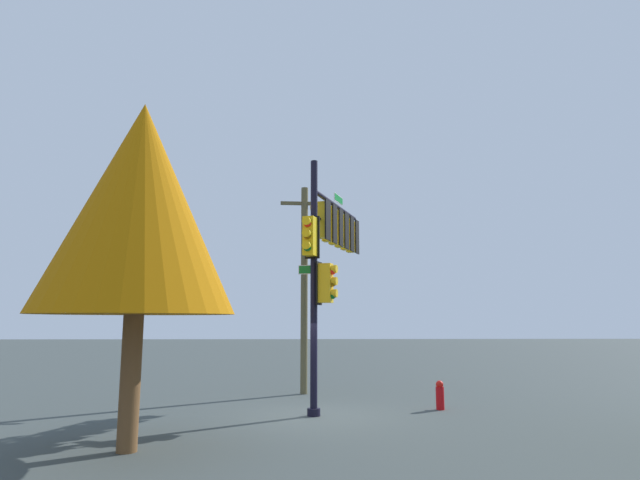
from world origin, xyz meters
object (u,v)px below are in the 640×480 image
object	(u,v)px
signal_pole_assembly	(330,242)
fire_hydrant	(440,395)
utility_pole	(304,283)
tree_near	(140,207)

from	to	relation	value
signal_pole_assembly	fire_hydrant	distance (m)	5.61
utility_pole	fire_hydrant	world-z (taller)	utility_pole
signal_pole_assembly	tree_near	world-z (taller)	tree_near
fire_hydrant	tree_near	bearing A→B (deg)	122.38
tree_near	fire_hydrant	bearing A→B (deg)	-57.62
signal_pole_assembly	fire_hydrant	world-z (taller)	signal_pole_assembly
utility_pole	tree_near	distance (m)	8.97
signal_pole_assembly	utility_pole	distance (m)	3.25
utility_pole	fire_hydrant	bearing A→B (deg)	-130.68
fire_hydrant	utility_pole	bearing A→B (deg)	49.32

